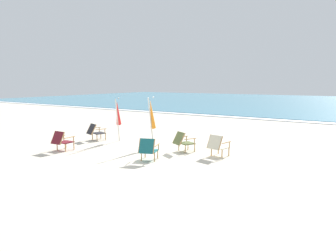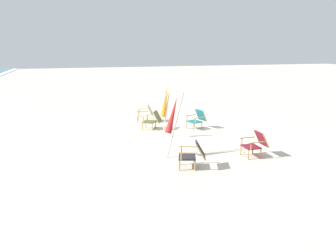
# 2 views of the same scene
# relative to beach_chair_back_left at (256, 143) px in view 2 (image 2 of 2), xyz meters

# --- Properties ---
(ground_plane) EXTENTS (80.00, 80.00, 0.00)m
(ground_plane) POSITION_rel_beach_chair_back_left_xyz_m (2.66, 1.47, -0.42)
(ground_plane) COLOR beige
(beach_chair_back_left) EXTENTS (0.62, 0.77, 0.79)m
(beach_chair_back_left) POSITION_rel_beach_chair_back_left_xyz_m (0.00, 0.00, 0.00)
(beach_chair_back_left) COLOR maroon
(beach_chair_back_left) RESTS_ON ground
(beach_chair_front_right) EXTENTS (0.78, 0.87, 0.80)m
(beach_chair_front_right) POSITION_rel_beach_chair_back_left_xyz_m (3.75, 0.60, 0.00)
(beach_chair_front_right) COLOR #196066
(beach_chair_front_right) RESTS_ON ground
(beach_chair_mid_center) EXTENTS (0.86, 0.93, 0.78)m
(beach_chair_mid_center) POSITION_rel_beach_chair_back_left_xyz_m (4.09, 2.42, -0.00)
(beach_chair_mid_center) COLOR #515B33
(beach_chair_mid_center) RESTS_ON ground
(beach_chair_far_center) EXTENTS (0.72, 0.83, 0.80)m
(beach_chair_far_center) POSITION_rel_beach_chair_back_left_xyz_m (5.52, 2.43, 0.00)
(beach_chair_far_center) COLOR beige
(beach_chair_far_center) RESTS_ON ground
(beach_chair_front_left) EXTENTS (0.78, 0.90, 0.78)m
(beach_chair_front_left) POSITION_rel_beach_chair_back_left_xyz_m (-0.47, 2.24, -0.00)
(beach_chair_front_left) COLOR #28282D
(beach_chair_front_left) RESTS_ON ground
(umbrella_furled_red) EXTENTS (0.56, 0.78, 2.00)m
(umbrella_furled_red) POSITION_rel_beach_chair_back_left_xyz_m (0.68, 2.52, 0.88)
(umbrella_furled_red) COLOR #B7B2A8
(umbrella_furled_red) RESTS_ON ground
(umbrella_furled_orange) EXTENTS (0.27, 0.43, 2.11)m
(umbrella_furled_orange) POSITION_rel_beach_chair_back_left_xyz_m (2.74, 2.23, 0.96)
(umbrella_furled_orange) COLOR #B7B2A8
(umbrella_furled_orange) RESTS_ON ground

